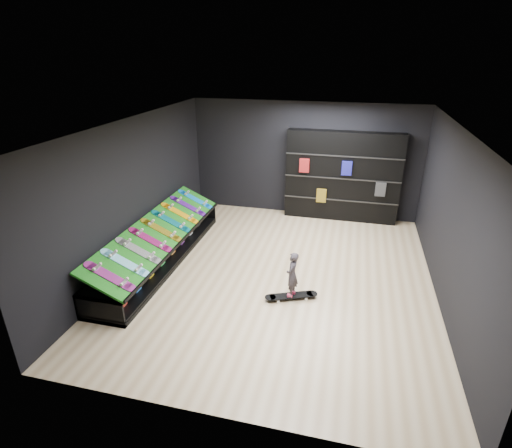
% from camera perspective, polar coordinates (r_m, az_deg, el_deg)
% --- Properties ---
extents(floor, '(6.00, 7.00, 0.01)m').
position_cam_1_polar(floor, '(8.15, 3.10, -7.34)').
color(floor, '#D0B78C').
rests_on(floor, ground).
extents(ceiling, '(6.00, 7.00, 0.01)m').
position_cam_1_polar(ceiling, '(7.08, 3.65, 13.91)').
color(ceiling, white).
rests_on(ceiling, ground).
extents(wall_back, '(6.00, 0.02, 3.00)m').
position_cam_1_polar(wall_back, '(10.78, 6.88, 9.10)').
color(wall_back, black).
rests_on(wall_back, ground).
extents(wall_front, '(6.00, 0.02, 3.00)m').
position_cam_1_polar(wall_front, '(4.50, -5.26, -13.43)').
color(wall_front, black).
rests_on(wall_front, ground).
extents(wall_left, '(0.02, 7.00, 3.00)m').
position_cam_1_polar(wall_left, '(8.51, -16.95, 4.18)').
color(wall_left, black).
rests_on(wall_left, ground).
extents(wall_right, '(0.02, 7.00, 3.00)m').
position_cam_1_polar(wall_right, '(7.59, 26.21, 0.30)').
color(wall_right, black).
rests_on(wall_right, ground).
extents(display_rack, '(0.90, 4.50, 0.50)m').
position_cam_1_polar(display_rack, '(8.79, -13.44, -3.69)').
color(display_rack, black).
rests_on(display_rack, ground).
extents(turf_ramp, '(0.92, 4.50, 0.46)m').
position_cam_1_polar(turf_ramp, '(8.57, -13.43, -1.00)').
color(turf_ramp, '#105C0E').
rests_on(turf_ramp, display_rack).
extents(back_shelving, '(2.91, 0.34, 2.33)m').
position_cam_1_polar(back_shelving, '(10.63, 12.21, 6.62)').
color(back_shelving, black).
rests_on(back_shelving, ground).
extents(floor_skateboard, '(0.99, 0.58, 0.09)m').
position_cam_1_polar(floor_skateboard, '(7.44, 5.05, -10.37)').
color(floor_skateboard, black).
rests_on(floor_skateboard, ground).
extents(child, '(0.16, 0.21, 0.52)m').
position_cam_1_polar(child, '(7.27, 5.14, -8.37)').
color(child, black).
rests_on(child, floor_skateboard).
extents(display_board_0, '(0.93, 0.22, 0.50)m').
position_cam_1_polar(display_board_0, '(7.12, -20.15, -7.03)').
color(display_board_0, '#2626BF').
rests_on(display_board_0, turf_ramp).
extents(display_board_1, '(0.93, 0.22, 0.50)m').
position_cam_1_polar(display_board_1, '(7.45, -18.20, -5.27)').
color(display_board_1, '#0CB2E5').
rests_on(display_board_1, turf_ramp).
extents(display_board_2, '(0.93, 0.22, 0.50)m').
position_cam_1_polar(display_board_2, '(7.81, -16.44, -3.66)').
color(display_board_2, black).
rests_on(display_board_2, turf_ramp).
extents(display_board_3, '(0.93, 0.22, 0.50)m').
position_cam_1_polar(display_board_3, '(8.17, -14.84, -2.19)').
color(display_board_3, '#E5198C').
rests_on(display_board_3, turf_ramp).
extents(display_board_4, '(0.93, 0.22, 0.50)m').
position_cam_1_polar(display_board_4, '(8.55, -13.37, -0.84)').
color(display_board_4, yellow).
rests_on(display_board_4, turf_ramp).
extents(display_board_5, '(0.93, 0.22, 0.50)m').
position_cam_1_polar(display_board_5, '(8.93, -12.04, 0.39)').
color(display_board_5, '#0C8C99').
rests_on(display_board_5, turf_ramp).
extents(display_board_6, '(0.93, 0.22, 0.50)m').
position_cam_1_polar(display_board_6, '(9.33, -10.81, 1.52)').
color(display_board_6, yellow).
rests_on(display_board_6, turf_ramp).
extents(display_board_7, '(0.93, 0.22, 0.50)m').
position_cam_1_polar(display_board_7, '(9.73, -9.69, 2.56)').
color(display_board_7, purple).
rests_on(display_board_7, turf_ramp).
extents(display_board_8, '(0.93, 0.22, 0.50)m').
position_cam_1_polar(display_board_8, '(10.14, -8.65, 3.51)').
color(display_board_8, blue).
rests_on(display_board_8, turf_ramp).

